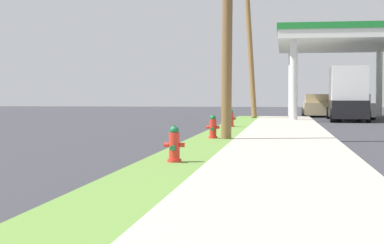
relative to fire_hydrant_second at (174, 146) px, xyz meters
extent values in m
cylinder|color=red|center=(0.00, 0.01, -0.30)|extent=(0.29, 0.29, 0.06)
cylinder|color=red|center=(0.00, 0.01, -0.03)|extent=(0.22, 0.22, 0.60)
sphere|color=#196038|center=(0.00, 0.01, 0.31)|extent=(0.19, 0.19, 0.19)
cylinder|color=#196038|center=(0.00, 0.01, 0.39)|extent=(0.06, 0.06, 0.05)
cylinder|color=red|center=(-0.16, 0.01, 0.02)|extent=(0.10, 0.09, 0.09)
cylinder|color=red|center=(0.16, 0.01, 0.02)|extent=(0.10, 0.09, 0.09)
cylinder|color=#196038|center=(0.00, -0.16, -0.03)|extent=(0.11, 0.12, 0.11)
cylinder|color=red|center=(-0.02, 6.98, -0.30)|extent=(0.29, 0.29, 0.06)
cylinder|color=red|center=(-0.02, 6.98, -0.03)|extent=(0.22, 0.22, 0.60)
sphere|color=#196038|center=(-0.02, 6.98, 0.31)|extent=(0.19, 0.19, 0.19)
cylinder|color=#196038|center=(-0.02, 6.98, 0.39)|extent=(0.06, 0.06, 0.05)
cylinder|color=red|center=(-0.18, 6.98, 0.02)|extent=(0.10, 0.09, 0.09)
cylinder|color=red|center=(0.14, 6.98, 0.02)|extent=(0.10, 0.09, 0.09)
cylinder|color=#196038|center=(-0.02, 6.81, -0.03)|extent=(0.11, 0.12, 0.11)
cylinder|color=red|center=(-0.07, 14.29, -0.30)|extent=(0.29, 0.29, 0.06)
cylinder|color=red|center=(-0.07, 14.29, -0.03)|extent=(0.22, 0.22, 0.60)
sphere|color=#196038|center=(-0.07, 14.29, 0.31)|extent=(0.19, 0.19, 0.19)
cylinder|color=#196038|center=(-0.07, 14.29, 0.39)|extent=(0.06, 0.06, 0.05)
cylinder|color=red|center=(-0.23, 14.29, 0.02)|extent=(0.10, 0.09, 0.09)
cylinder|color=red|center=(0.09, 14.29, 0.02)|extent=(0.10, 0.09, 0.09)
cylinder|color=#196038|center=(-0.07, 14.12, -0.03)|extent=(0.11, 0.12, 0.11)
cylinder|color=olive|center=(0.08, 25.72, 4.37)|extent=(1.09, 1.57, 9.39)
cylinder|color=silver|center=(2.73, 22.72, 1.87)|extent=(0.44, 0.44, 4.63)
cylinder|color=silver|center=(2.73, 32.84, 1.87)|extent=(0.44, 0.44, 4.63)
cylinder|color=silver|center=(8.92, 32.84, 1.87)|extent=(0.44, 0.44, 4.63)
cube|color=white|center=(5.83, 27.78, 4.43)|extent=(7.99, 11.92, 0.50)
cube|color=#1E8433|center=(5.83, 27.78, 4.86)|extent=(8.09, 12.02, 0.36)
cube|color=#47474C|center=(5.83, 22.72, 0.35)|extent=(0.70, 1.10, 1.60)
cube|color=#47474C|center=(5.83, 32.84, 0.35)|extent=(0.70, 1.10, 1.60)
cube|color=tan|center=(4.47, 31.28, 0.14)|extent=(1.82, 4.50, 0.85)
cube|color=tan|center=(4.47, 31.05, 0.85)|extent=(1.60, 2.03, 0.56)
cylinder|color=black|center=(3.60, 32.98, -0.15)|extent=(0.22, 0.60, 0.60)
cylinder|color=black|center=(5.32, 32.98, -0.15)|extent=(0.22, 0.60, 0.60)
cylinder|color=black|center=(3.61, 29.58, -0.15)|extent=(0.22, 0.60, 0.60)
cylinder|color=black|center=(5.33, 29.58, -0.15)|extent=(0.22, 0.60, 0.60)
cube|color=#BCBCC1|center=(6.59, 27.78, 0.14)|extent=(2.16, 4.63, 0.85)
cube|color=#BCBCC1|center=(6.61, 27.55, 0.85)|extent=(1.75, 2.14, 0.56)
cylinder|color=black|center=(5.61, 29.41, -0.15)|extent=(0.27, 0.62, 0.60)
cylinder|color=black|center=(7.32, 29.54, -0.15)|extent=(0.27, 0.62, 0.60)
cylinder|color=black|center=(5.87, 26.02, -0.15)|extent=(0.27, 0.62, 0.60)
cylinder|color=black|center=(7.58, 26.15, -0.15)|extent=(0.27, 0.62, 0.60)
cube|color=black|center=(5.85, 24.47, 0.26)|extent=(2.21, 6.46, 1.00)
cube|color=white|center=(5.82, 23.70, 1.71)|extent=(2.09, 4.03, 1.90)
cube|color=black|center=(5.91, 26.52, 1.21)|extent=(1.91, 2.11, 0.90)
cylinder|color=black|center=(4.98, 27.15, -0.07)|extent=(0.24, 0.77, 0.76)
cylinder|color=black|center=(6.88, 27.09, -0.07)|extent=(0.24, 0.77, 0.76)
cylinder|color=black|center=(4.81, 21.85, -0.07)|extent=(0.24, 0.77, 0.76)
cylinder|color=black|center=(6.71, 21.79, -0.07)|extent=(0.24, 0.77, 0.76)
camera|label=1|loc=(2.19, -12.07, 1.02)|focal=56.86mm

